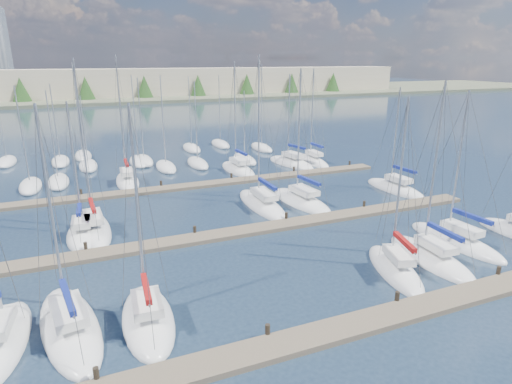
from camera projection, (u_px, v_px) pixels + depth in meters
name	position (u px, v px, depth m)	size (l,w,h in m)	color
ground	(153.00, 140.00, 73.05)	(400.00, 400.00, 0.00)	#243548
dock_near	(346.00, 328.00, 21.93)	(44.00, 1.93, 1.10)	#6B5E4C
dock_mid	(246.00, 231.00, 34.26)	(44.00, 1.93, 1.10)	#6B5E4C
dock_far	(200.00, 185.00, 46.59)	(44.00, 1.93, 1.10)	#6B5E4C
sailboat_f	(455.00, 241.00, 32.25)	(2.89, 8.45, 12.01)	white
sailboat_e	(430.00, 258.00, 29.57)	(3.00, 8.12, 12.79)	white
sailboat_l	(301.00, 201.00, 41.34)	(3.79, 9.05, 13.26)	white
sailboat_p	(238.00, 169.00, 53.06)	(3.14, 8.27, 13.79)	white
sailboat_q	(291.00, 163.00, 56.36)	(4.56, 8.87, 12.25)	white
sailboat_m	(395.00, 189.00, 45.22)	(3.01, 8.19, 11.36)	white
sailboat_i	(94.00, 228.00, 34.63)	(2.87, 8.79, 14.16)	white
sailboat_d	(395.00, 269.00, 27.99)	(4.17, 7.51, 11.99)	white
sailboat_c	(148.00, 319.00, 22.62)	(3.09, 7.31, 12.16)	white
sailboat_n	(127.00, 181.00, 47.98)	(2.72, 8.13, 14.51)	white
sailboat_a	(4.00, 340.00, 20.93)	(2.78, 7.34, 10.59)	white
sailboat_h	(83.00, 235.00, 33.46)	(2.78, 6.54, 11.15)	white
sailboat_k	(262.00, 204.00, 40.37)	(2.61, 9.61, 14.44)	white
sailboat_r	(313.00, 161.00, 57.25)	(2.48, 7.84, 12.87)	white
sailboat_b	(70.00, 327.00, 21.98)	(4.04, 9.16, 12.20)	white
distant_boats	(141.00, 161.00, 57.07)	(36.93, 20.75, 13.30)	#9EA0A5
shoreline	(66.00, 76.00, 145.02)	(400.00, 60.00, 38.00)	#666B51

